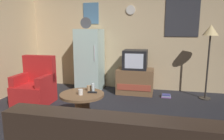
{
  "coord_description": "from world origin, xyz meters",
  "views": [
    {
      "loc": [
        0.84,
        -2.9,
        1.51
      ],
      "look_at": [
        -0.03,
        0.9,
        0.75
      ],
      "focal_mm": 34.14,
      "sensor_mm": 36.0,
      "label": 1
    }
  ],
  "objects_px": {
    "fridge": "(90,60)",
    "mug_ceramic_white": "(81,92)",
    "tv_stand": "(135,81)",
    "coffee_table": "(82,107)",
    "mug_ceramic_tan": "(89,88)",
    "wine_glass": "(93,88)",
    "armchair": "(35,87)",
    "remote_control": "(92,92)",
    "book_stack": "(166,96)",
    "crt_tv": "(135,60)",
    "standing_lamp": "(210,36)"
  },
  "relations": [
    {
      "from": "mug_ceramic_tan",
      "to": "remote_control",
      "type": "relative_size",
      "value": 0.6
    },
    {
      "from": "book_stack",
      "to": "crt_tv",
      "type": "bearing_deg",
      "value": 167.36
    },
    {
      "from": "mug_ceramic_tan",
      "to": "mug_ceramic_white",
      "type": "bearing_deg",
      "value": -103.25
    },
    {
      "from": "tv_stand",
      "to": "coffee_table",
      "type": "relative_size",
      "value": 1.17
    },
    {
      "from": "coffee_table",
      "to": "fridge",
      "type": "bearing_deg",
      "value": 104.74
    },
    {
      "from": "tv_stand",
      "to": "crt_tv",
      "type": "height_order",
      "value": "crt_tv"
    },
    {
      "from": "mug_ceramic_white",
      "to": "armchair",
      "type": "relative_size",
      "value": 0.09
    },
    {
      "from": "coffee_table",
      "to": "remote_control",
      "type": "height_order",
      "value": "remote_control"
    },
    {
      "from": "crt_tv",
      "to": "tv_stand",
      "type": "bearing_deg",
      "value": 7.94
    },
    {
      "from": "wine_glass",
      "to": "crt_tv",
      "type": "bearing_deg",
      "value": 72.82
    },
    {
      "from": "coffee_table",
      "to": "mug_ceramic_white",
      "type": "bearing_deg",
      "value": -88.78
    },
    {
      "from": "fridge",
      "to": "standing_lamp",
      "type": "height_order",
      "value": "fridge"
    },
    {
      "from": "wine_glass",
      "to": "armchair",
      "type": "distance_m",
      "value": 1.51
    },
    {
      "from": "crt_tv",
      "to": "mug_ceramic_white",
      "type": "bearing_deg",
      "value": -109.78
    },
    {
      "from": "standing_lamp",
      "to": "wine_glass",
      "type": "relative_size",
      "value": 10.6
    },
    {
      "from": "crt_tv",
      "to": "wine_glass",
      "type": "distance_m",
      "value": 1.73
    },
    {
      "from": "coffee_table",
      "to": "crt_tv",
      "type": "bearing_deg",
      "value": 69.49
    },
    {
      "from": "mug_ceramic_tan",
      "to": "remote_control",
      "type": "distance_m",
      "value": 0.15
    },
    {
      "from": "coffee_table",
      "to": "mug_ceramic_white",
      "type": "xyz_separation_m",
      "value": [
        0.0,
        -0.07,
        0.28
      ]
    },
    {
      "from": "fridge",
      "to": "mug_ceramic_white",
      "type": "bearing_deg",
      "value": -75.72
    },
    {
      "from": "mug_ceramic_white",
      "to": "remote_control",
      "type": "height_order",
      "value": "mug_ceramic_white"
    },
    {
      "from": "mug_ceramic_white",
      "to": "armchair",
      "type": "bearing_deg",
      "value": 151.27
    },
    {
      "from": "crt_tv",
      "to": "mug_ceramic_white",
      "type": "relative_size",
      "value": 6.0
    },
    {
      "from": "remote_control",
      "to": "crt_tv",
      "type": "bearing_deg",
      "value": 68.67
    },
    {
      "from": "crt_tv",
      "to": "remote_control",
      "type": "bearing_deg",
      "value": -106.62
    },
    {
      "from": "armchair",
      "to": "coffee_table",
      "type": "bearing_deg",
      "value": -26.38
    },
    {
      "from": "coffee_table",
      "to": "remote_control",
      "type": "distance_m",
      "value": 0.3
    },
    {
      "from": "fridge",
      "to": "coffee_table",
      "type": "distance_m",
      "value": 1.96
    },
    {
      "from": "mug_ceramic_tan",
      "to": "book_stack",
      "type": "xyz_separation_m",
      "value": [
        1.32,
        1.41,
        -0.49
      ]
    },
    {
      "from": "standing_lamp",
      "to": "book_stack",
      "type": "height_order",
      "value": "standing_lamp"
    },
    {
      "from": "crt_tv",
      "to": "book_stack",
      "type": "relative_size",
      "value": 2.57
    },
    {
      "from": "tv_stand",
      "to": "book_stack",
      "type": "relative_size",
      "value": 4.0
    },
    {
      "from": "remote_control",
      "to": "armchair",
      "type": "relative_size",
      "value": 0.16
    },
    {
      "from": "mug_ceramic_white",
      "to": "coffee_table",
      "type": "bearing_deg",
      "value": 91.22
    },
    {
      "from": "tv_stand",
      "to": "mug_ceramic_tan",
      "type": "height_order",
      "value": "tv_stand"
    },
    {
      "from": "fridge",
      "to": "wine_glass",
      "type": "distance_m",
      "value": 1.83
    },
    {
      "from": "fridge",
      "to": "mug_ceramic_tan",
      "type": "height_order",
      "value": "fridge"
    },
    {
      "from": "crt_tv",
      "to": "mug_ceramic_tan",
      "type": "relative_size",
      "value": 6.0
    },
    {
      "from": "fridge",
      "to": "crt_tv",
      "type": "distance_m",
      "value": 1.14
    },
    {
      "from": "fridge",
      "to": "mug_ceramic_tan",
      "type": "bearing_deg",
      "value": -71.82
    },
    {
      "from": "fridge",
      "to": "wine_glass",
      "type": "bearing_deg",
      "value": -69.75
    },
    {
      "from": "wine_glass",
      "to": "mug_ceramic_tan",
      "type": "relative_size",
      "value": 1.67
    },
    {
      "from": "crt_tv",
      "to": "mug_ceramic_tan",
      "type": "height_order",
      "value": "crt_tv"
    },
    {
      "from": "wine_glass",
      "to": "mug_ceramic_white",
      "type": "bearing_deg",
      "value": -128.87
    },
    {
      "from": "mug_ceramic_white",
      "to": "tv_stand",
      "type": "bearing_deg",
      "value": 70.04
    },
    {
      "from": "crt_tv",
      "to": "book_stack",
      "type": "distance_m",
      "value": 1.07
    },
    {
      "from": "tv_stand",
      "to": "fridge",
      "type": "bearing_deg",
      "value": 176.15
    },
    {
      "from": "armchair",
      "to": "mug_ceramic_white",
      "type": "bearing_deg",
      "value": -28.73
    },
    {
      "from": "crt_tv",
      "to": "coffee_table",
      "type": "distance_m",
      "value": 1.95
    },
    {
      "from": "fridge",
      "to": "wine_glass",
      "type": "relative_size",
      "value": 11.8
    }
  ]
}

